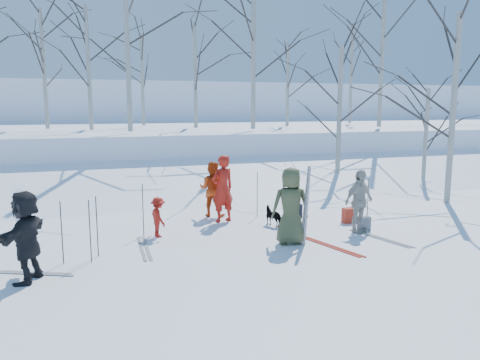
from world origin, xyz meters
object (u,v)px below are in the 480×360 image
object	(u,v)px
backpack_dark	(295,211)
backpack_grey	(364,224)
backpack_red	(348,215)
dog	(274,216)
skier_redor_behind	(212,189)
skier_olive_center	(291,206)
skier_cream_east	(359,201)
skier_red_seated	(158,217)
skier_grey_west	(26,236)
skier_red_north	(223,189)

from	to	relation	value
backpack_dark	backpack_grey	bearing A→B (deg)	-60.55
backpack_red	dog	bearing A→B (deg)	170.97
dog	backpack_dark	distance (m)	1.22
skier_redor_behind	skier_olive_center	bearing A→B (deg)	139.89
skier_cream_east	skier_redor_behind	bearing A→B (deg)	120.05
skier_olive_center	backpack_grey	world-z (taller)	skier_olive_center
backpack_red	backpack_dark	size ratio (longest dim) A/B	1.05
skier_red_seated	skier_grey_west	distance (m)	3.60
skier_red_north	skier_redor_behind	bearing A→B (deg)	-99.22
dog	skier_grey_west	bearing A→B (deg)	-7.06
skier_grey_west	backpack_grey	bearing A→B (deg)	121.01
skier_olive_center	dog	distance (m)	1.81
skier_red_north	skier_grey_west	world-z (taller)	skier_red_north
skier_red_seated	backpack_dark	bearing A→B (deg)	-92.00
skier_redor_behind	dog	world-z (taller)	skier_redor_behind
skier_cream_east	dog	bearing A→B (deg)	128.15
skier_olive_center	skier_grey_west	world-z (taller)	skier_olive_center
backpack_grey	dog	bearing A→B (deg)	149.66
skier_red_north	skier_redor_behind	size ratio (longest dim) A/B	1.16
skier_olive_center	backpack_red	bearing A→B (deg)	-137.71
backpack_red	skier_red_seated	bearing A→B (deg)	177.24
skier_red_north	skier_grey_west	bearing A→B (deg)	16.83
skier_grey_west	dog	world-z (taller)	skier_grey_west
skier_red_north	dog	world-z (taller)	skier_red_north
skier_olive_center	skier_red_seated	world-z (taller)	skier_olive_center
skier_red_seated	skier_cream_east	xyz separation A→B (m)	(5.01, -1.21, 0.32)
skier_cream_east	backpack_grey	bearing A→B (deg)	2.44
skier_red_seated	backpack_dark	world-z (taller)	skier_red_seated
skier_grey_west	backpack_dark	size ratio (longest dim) A/B	4.34
skier_redor_behind	backpack_red	xyz separation A→B (m)	(3.43, -2.01, -0.61)
skier_redor_behind	backpack_dark	distance (m)	2.55
skier_red_north	backpack_red	xyz separation A→B (m)	(3.32, -1.26, -0.74)
skier_olive_center	backpack_dark	bearing A→B (deg)	-104.43
backpack_grey	backpack_dark	xyz separation A→B (m)	(-1.09, 1.93, 0.01)
skier_red_north	backpack_dark	world-z (taller)	skier_red_north
skier_red_seated	skier_grey_west	xyz separation A→B (m)	(-2.78, -2.26, 0.36)
skier_grey_west	skier_red_north	bearing A→B (deg)	147.40
skier_red_seated	skier_grey_west	world-z (taller)	skier_grey_west
skier_grey_west	backpack_red	distance (m)	8.35
skier_red_north	skier_cream_east	xyz separation A→B (m)	(3.03, -2.21, -0.13)
skier_red_north	backpack_grey	size ratio (longest dim) A/B	5.02
skier_olive_center	backpack_dark	xyz separation A→B (m)	(1.25, 2.39, -0.72)
skier_cream_east	skier_grey_west	distance (m)	7.86
dog	backpack_dark	xyz separation A→B (m)	(0.98, 0.72, -0.07)
skier_olive_center	skier_redor_behind	world-z (taller)	skier_olive_center
skier_olive_center	skier_red_seated	xyz separation A→B (m)	(-2.90, 1.59, -0.42)
backpack_dark	skier_grey_west	bearing A→B (deg)	-156.20
skier_redor_behind	skier_grey_west	size ratio (longest dim) A/B	0.95
dog	backpack_red	distance (m)	2.15
skier_red_seated	skier_cream_east	distance (m)	5.16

